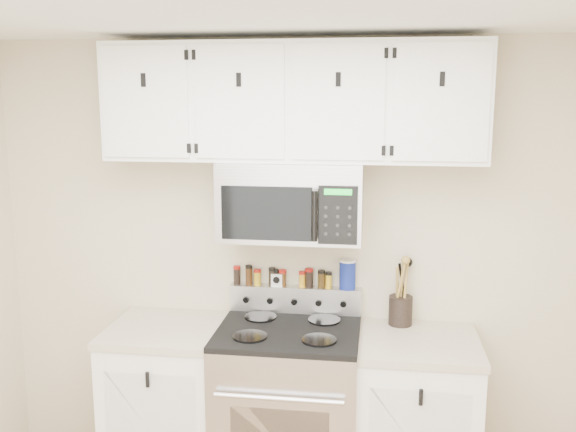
% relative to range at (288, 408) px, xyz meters
% --- Properties ---
extents(back_wall, '(3.50, 0.01, 2.50)m').
position_rel_range_xyz_m(back_wall, '(0.00, 0.32, 0.76)').
color(back_wall, '#C1AF90').
rests_on(back_wall, floor).
extents(range, '(0.76, 0.65, 1.10)m').
position_rel_range_xyz_m(range, '(0.00, 0.00, 0.00)').
color(range, '#B7B7BA').
rests_on(range, floor).
extents(base_cabinet_left, '(0.64, 0.62, 0.92)m').
position_rel_range_xyz_m(base_cabinet_left, '(-0.69, 0.02, -0.03)').
color(base_cabinet_left, white).
rests_on(base_cabinet_left, floor).
extents(base_cabinet_right, '(0.64, 0.62, 0.92)m').
position_rel_range_xyz_m(base_cabinet_right, '(0.69, 0.02, -0.03)').
color(base_cabinet_right, white).
rests_on(base_cabinet_right, floor).
extents(microwave, '(0.76, 0.44, 0.42)m').
position_rel_range_xyz_m(microwave, '(0.00, 0.13, 1.14)').
color(microwave, '#9E9EA3').
rests_on(microwave, back_wall).
extents(upper_cabinets, '(2.00, 0.35, 0.62)m').
position_rel_range_xyz_m(upper_cabinets, '(-0.00, 0.15, 1.66)').
color(upper_cabinets, white).
rests_on(upper_cabinets, back_wall).
extents(utensil_crock, '(0.13, 0.13, 0.38)m').
position_rel_range_xyz_m(utensil_crock, '(0.60, 0.23, 0.53)').
color(utensil_crock, black).
rests_on(utensil_crock, base_cabinet_right).
extents(kitchen_timer, '(0.07, 0.06, 0.07)m').
position_rel_range_xyz_m(kitchen_timer, '(-0.11, 0.28, 0.65)').
color(kitchen_timer, white).
rests_on(kitchen_timer, range).
extents(salt_canister, '(0.09, 0.09, 0.17)m').
position_rel_range_xyz_m(salt_canister, '(0.30, 0.28, 0.70)').
color(salt_canister, navy).
rests_on(salt_canister, range).
extents(spice_jar_0, '(0.04, 0.04, 0.11)m').
position_rel_range_xyz_m(spice_jar_0, '(-0.34, 0.28, 0.67)').
color(spice_jar_0, black).
rests_on(spice_jar_0, range).
extents(spice_jar_1, '(0.04, 0.04, 0.12)m').
position_rel_range_xyz_m(spice_jar_1, '(-0.27, 0.28, 0.67)').
color(spice_jar_1, '#3A210E').
rests_on(spice_jar_1, range).
extents(spice_jar_2, '(0.04, 0.04, 0.09)m').
position_rel_range_xyz_m(spice_jar_2, '(-0.22, 0.28, 0.66)').
color(spice_jar_2, gold).
rests_on(spice_jar_2, range).
extents(spice_jar_3, '(0.04, 0.04, 0.11)m').
position_rel_range_xyz_m(spice_jar_3, '(-0.14, 0.28, 0.67)').
color(spice_jar_3, black).
rests_on(spice_jar_3, range).
extents(spice_jar_4, '(0.04, 0.04, 0.10)m').
position_rel_range_xyz_m(spice_jar_4, '(-0.11, 0.28, 0.66)').
color(spice_jar_4, black).
rests_on(spice_jar_4, range).
extents(spice_jar_5, '(0.04, 0.04, 0.10)m').
position_rel_range_xyz_m(spice_jar_5, '(-0.07, 0.28, 0.66)').
color(spice_jar_5, '#462B10').
rests_on(spice_jar_5, range).
extents(spice_jar_6, '(0.04, 0.04, 0.09)m').
position_rel_range_xyz_m(spice_jar_6, '(0.04, 0.28, 0.66)').
color(spice_jar_6, gold).
rests_on(spice_jar_6, range).
extents(spice_jar_7, '(0.04, 0.04, 0.10)m').
position_rel_range_xyz_m(spice_jar_7, '(0.08, 0.28, 0.66)').
color(spice_jar_7, '#442710').
rests_on(spice_jar_7, range).
extents(spice_jar_8, '(0.05, 0.05, 0.11)m').
position_rel_range_xyz_m(spice_jar_8, '(0.08, 0.28, 0.67)').
color(spice_jar_8, black).
rests_on(spice_jar_8, range).
extents(spice_jar_9, '(0.04, 0.04, 0.10)m').
position_rel_range_xyz_m(spice_jar_9, '(0.15, 0.28, 0.66)').
color(spice_jar_9, '#3A280E').
rests_on(spice_jar_9, range).
extents(spice_jar_10, '(0.04, 0.04, 0.09)m').
position_rel_range_xyz_m(spice_jar_10, '(0.19, 0.28, 0.66)').
color(spice_jar_10, gold).
rests_on(spice_jar_10, range).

